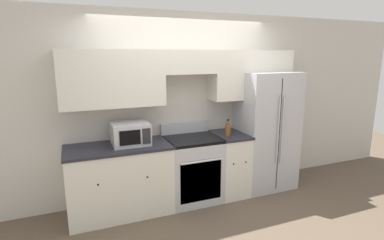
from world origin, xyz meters
name	(u,v)px	position (x,y,z in m)	size (l,w,h in m)	color
ground_plane	(201,209)	(0.00, 0.00, 0.00)	(12.00, 12.00, 0.00)	brown
wall_back	(185,95)	(0.00, 0.59, 1.46)	(8.00, 0.39, 2.60)	beige
lower_cabinets_left	(120,180)	(-1.00, 0.31, 0.45)	(1.30, 0.64, 0.90)	silver
lower_cabinets_right	(229,163)	(0.58, 0.31, 0.45)	(0.45, 0.64, 0.90)	silver
oven_range	(192,168)	(0.01, 0.31, 0.46)	(0.73, 0.65, 1.06)	#B7B7BC
refrigerator	(264,130)	(1.21, 0.37, 0.89)	(0.84, 0.78, 1.77)	#B7B7BC
microwave	(130,133)	(-0.83, 0.34, 1.04)	(0.46, 0.42, 0.28)	#B7B7BC
bottle	(228,129)	(0.51, 0.23, 1.00)	(0.08, 0.08, 0.24)	brown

